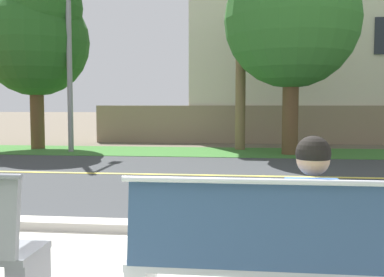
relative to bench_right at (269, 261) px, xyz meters
name	(u,v)px	position (x,y,z in m)	size (l,w,h in m)	color
ground_plane	(198,166)	(-1.24, 7.79, -0.46)	(140.00, 140.00, 0.00)	#665B4C
curb_edge	(148,227)	(-1.24, 2.14, -0.40)	(44.00, 0.30, 0.11)	#ADA89E
street_asphalt	(190,175)	(-1.24, 6.29, -0.45)	(52.00, 8.00, 0.01)	#383A3D
road_centre_line	(190,175)	(-1.24, 6.29, -0.45)	(48.00, 0.14, 0.01)	#E0CC4C
far_verge_grass	(208,152)	(-1.24, 10.83, -0.45)	(48.00, 2.80, 0.02)	#38702D
bench_right	(269,261)	(0.00, 0.00, 0.00)	(1.82, 0.48, 1.01)	silver
seated_person_blue	(310,221)	(0.27, 0.17, 0.22)	(0.52, 0.68, 1.25)	#47382D
streetlamp	(71,28)	(-5.38, 10.64, 3.30)	(0.24, 2.10, 6.53)	gray
shade_tree_far_left	(38,34)	(-6.72, 11.21, 3.22)	(3.43, 3.43, 5.66)	brown
shade_tree_left	(297,10)	(1.28, 10.34, 3.63)	(3.81, 3.81, 6.28)	brown
garden_wall	(269,125)	(0.76, 14.14, 0.24)	(13.00, 0.36, 1.40)	gray
house_across_street	(312,48)	(2.74, 17.34, 3.40)	(10.71, 6.91, 7.63)	beige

